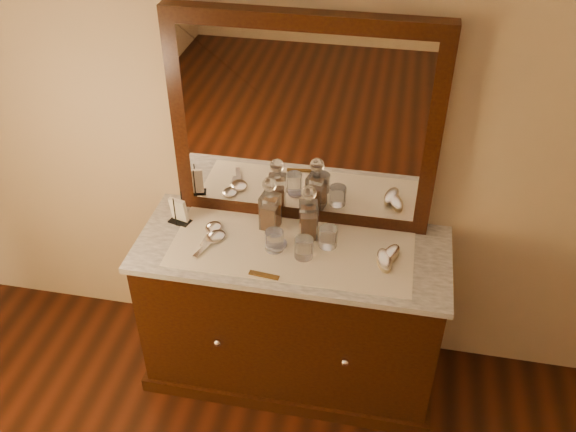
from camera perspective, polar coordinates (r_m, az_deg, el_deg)
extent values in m
plane|color=tan|center=(2.79, 1.59, 9.75)|extent=(4.50, 4.50, 0.00)
cube|color=black|center=(3.15, 0.35, -9.00)|extent=(1.40, 0.55, 0.82)
cube|color=black|center=(3.43, 0.33, -13.31)|extent=(1.46, 0.59, 0.08)
sphere|color=silver|center=(2.99, -6.47, -11.45)|extent=(0.04, 0.04, 0.04)
sphere|color=silver|center=(2.91, 5.25, -13.18)|extent=(0.04, 0.04, 0.04)
cube|color=white|center=(2.86, 0.39, -3.07)|extent=(1.44, 0.59, 0.03)
cube|color=black|center=(2.77, 1.39, 8.37)|extent=(1.20, 0.08, 1.00)
cube|color=white|center=(2.74, 1.27, 8.04)|extent=(1.06, 0.01, 0.86)
cube|color=white|center=(2.83, 0.31, -3.06)|extent=(1.10, 0.45, 0.00)
cylinder|color=silver|center=(2.85, -0.86, -2.57)|extent=(0.09, 0.09, 0.01)
cube|color=brown|center=(2.70, -2.21, -5.43)|extent=(0.14, 0.04, 0.01)
cube|color=black|center=(3.04, -9.84, -0.48)|extent=(0.12, 0.09, 0.01)
cylinder|color=black|center=(2.98, -10.32, 0.34)|extent=(0.01, 0.01, 0.16)
cylinder|color=black|center=(3.02, -9.65, 0.97)|extent=(0.01, 0.01, 0.16)
cube|color=white|center=(3.00, -9.97, 0.57)|extent=(0.09, 0.06, 0.13)
cube|color=#914A15|center=(2.93, -1.63, -0.01)|extent=(0.08, 0.08, 0.12)
cube|color=white|center=(2.91, -1.64, 0.41)|extent=(0.10, 0.10, 0.18)
cylinder|color=white|center=(2.85, -1.68, 2.09)|extent=(0.04, 0.04, 0.03)
sphere|color=white|center=(2.82, -1.69, 2.91)|extent=(0.08, 0.08, 0.07)
cube|color=#914A15|center=(2.87, 1.86, -0.83)|extent=(0.08, 0.08, 0.13)
cube|color=white|center=(2.85, 1.87, -0.40)|extent=(0.10, 0.10, 0.18)
cylinder|color=white|center=(2.79, 1.91, 1.32)|extent=(0.04, 0.04, 0.03)
sphere|color=white|center=(2.76, 1.93, 2.16)|extent=(0.08, 0.08, 0.07)
ellipsoid|color=#937C5A|center=(2.78, 8.79, -4.21)|extent=(0.10, 0.16, 0.02)
ellipsoid|color=silver|center=(2.77, 8.83, -3.92)|extent=(0.10, 0.16, 0.02)
ellipsoid|color=#937C5A|center=(2.81, 9.35, -3.68)|extent=(0.11, 0.16, 0.02)
ellipsoid|color=silver|center=(2.80, 9.38, -3.40)|extent=(0.11, 0.16, 0.02)
ellipsoid|color=silver|center=(2.97, -6.85, -1.01)|extent=(0.08, 0.10, 0.02)
cube|color=silver|center=(2.91, -7.45, -2.04)|extent=(0.03, 0.12, 0.01)
ellipsoid|color=silver|center=(2.91, -6.66, -1.87)|extent=(0.11, 0.13, 0.02)
cube|color=silver|center=(2.85, -7.74, -3.00)|extent=(0.06, 0.14, 0.01)
cylinder|color=white|center=(2.80, -1.26, -2.25)|extent=(0.09, 0.09, 0.10)
cylinder|color=white|center=(2.76, 1.46, -2.93)|extent=(0.09, 0.09, 0.10)
cylinder|color=white|center=(2.83, 3.67, -1.93)|extent=(0.09, 0.09, 0.10)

